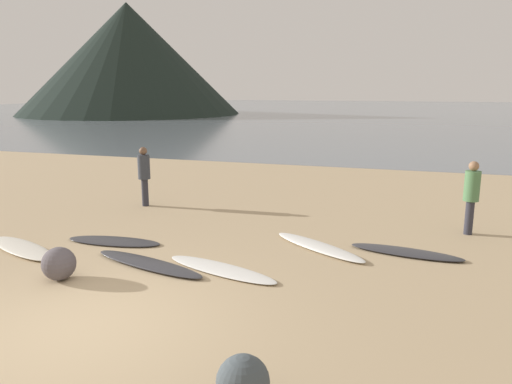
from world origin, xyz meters
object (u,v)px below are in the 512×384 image
at_px(surfboard_4, 319,247).
at_px(person_0, 144,171).
at_px(beach_rock_far, 243,382).
at_px(person_1, 472,192).
at_px(surfboard_1, 114,241).
at_px(surfboard_2, 148,264).
at_px(surfboard_0, 22,248).
at_px(surfboard_3, 221,269).
at_px(surfboard_5, 406,252).
at_px(beach_rock_near, 59,264).

height_order(surfboard_4, person_0, person_0).
height_order(surfboard_4, beach_rock_far, beach_rock_far).
relative_size(person_1, beach_rock_far, 2.96).
relative_size(surfboard_1, surfboard_2, 0.81).
height_order(surfboard_0, surfboard_2, surfboard_0).
xyz_separation_m(surfboard_0, beach_rock_far, (5.65, -3.21, 0.22)).
bearing_deg(surfboard_1, surfboard_4, 7.59).
relative_size(surfboard_3, surfboard_4, 0.98).
bearing_deg(surfboard_1, surfboard_5, 6.20).
bearing_deg(surfboard_1, beach_rock_far, -48.93).
distance_m(beach_rock_near, beach_rock_far, 4.52).
height_order(surfboard_3, person_1, person_1).
distance_m(surfboard_3, beach_rock_far, 3.70).
bearing_deg(surfboard_3, beach_rock_near, -136.94).
relative_size(surfboard_5, person_1, 1.33).
xyz_separation_m(surfboard_0, surfboard_1, (1.42, 0.96, -0.02)).
bearing_deg(surfboard_4, beach_rock_far, -53.77).
xyz_separation_m(surfboard_1, surfboard_5, (5.71, 1.06, 0.01)).
relative_size(surfboard_1, surfboard_4, 0.87).
xyz_separation_m(surfboard_2, person_0, (-2.36, 4.02, 0.88)).
height_order(surfboard_4, beach_rock_near, beach_rock_near).
bearing_deg(surfboard_3, person_0, 151.07).
bearing_deg(surfboard_2, surfboard_3, 22.90).
bearing_deg(surfboard_4, surfboard_0, -127.29).
height_order(surfboard_1, person_0, person_0).
relative_size(surfboard_0, person_1, 1.37).
bearing_deg(surfboard_4, surfboard_2, -111.48).
distance_m(surfboard_5, person_0, 7.06).
relative_size(surfboard_0, surfboard_5, 1.03).
relative_size(surfboard_2, beach_rock_near, 4.49).
distance_m(surfboard_2, surfboard_5, 4.81).
relative_size(surfboard_2, surfboard_3, 1.08).
xyz_separation_m(surfboard_2, surfboard_3, (1.32, 0.17, -0.01)).
bearing_deg(person_1, surfboard_5, -92.82).
relative_size(surfboard_5, beach_rock_far, 3.92).
height_order(surfboard_3, surfboard_5, surfboard_5).
bearing_deg(surfboard_0, beach_rock_near, -8.45).
distance_m(person_0, beach_rock_far, 8.93).
xyz_separation_m(surfboard_5, person_1, (1.26, 1.76, 0.90)).
bearing_deg(person_0, beach_rock_far, -175.70).
distance_m(surfboard_0, beach_rock_near, 1.99).
xyz_separation_m(surfboard_3, beach_rock_far, (1.56, -3.35, 0.23)).
bearing_deg(person_1, beach_rock_near, -111.71).
xyz_separation_m(person_0, beach_rock_near, (1.29, -5.00, -0.66)).
bearing_deg(beach_rock_far, surfboard_1, 135.40).
bearing_deg(surfboard_4, person_0, -168.77).
bearing_deg(beach_rock_far, surfboard_5, 74.22).
relative_size(surfboard_0, beach_rock_near, 3.96).
bearing_deg(surfboard_2, surfboard_4, 49.85).
bearing_deg(surfboard_2, person_1, 49.86).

